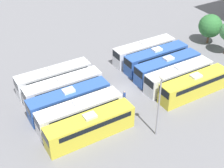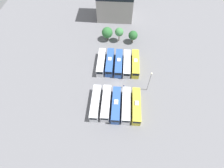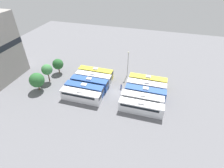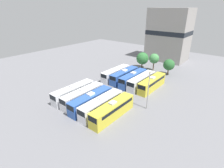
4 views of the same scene
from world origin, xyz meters
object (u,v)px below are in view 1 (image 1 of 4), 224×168
(tree_0, at_px, (210,26))
(bus_7, at_px, (168,67))
(bus_1, at_px, (64,88))
(worker_person, at_px, (124,97))
(light_pole, at_px, (160,97))
(bus_2, at_px, (70,100))
(bus_3, at_px, (80,112))
(bus_6, at_px, (156,58))
(bus_9, at_px, (194,85))
(bus_0, at_px, (54,78))
(bus_4, at_px, (91,126))
(bus_5, at_px, (144,51))
(bus_8, at_px, (179,76))

(tree_0, bearing_deg, bus_7, -69.68)
(bus_1, xyz_separation_m, tree_0, (-2.23, 31.91, 1.85))
(worker_person, relative_size, light_pole, 0.20)
(worker_person, bearing_deg, bus_7, 102.51)
(worker_person, height_order, tree_0, tree_0)
(bus_2, relative_size, bus_3, 1.00)
(bus_1, distance_m, bus_6, 17.39)
(bus_3, height_order, bus_9, same)
(bus_7, bearing_deg, bus_9, 1.30)
(bus_0, bearing_deg, bus_2, -2.60)
(bus_3, relative_size, bus_7, 1.00)
(bus_7, bearing_deg, bus_2, -90.19)
(bus_3, relative_size, bus_4, 1.00)
(bus_6, distance_m, light_pole, 17.60)
(bus_5, bearing_deg, bus_0, -90.06)
(bus_5, xyz_separation_m, bus_6, (3.19, 0.25, 0.00))
(bus_4, bearing_deg, bus_3, 178.97)
(bus_5, height_order, bus_7, same)
(bus_6, bearing_deg, worker_person, -61.29)
(bus_0, xyz_separation_m, worker_person, (8.74, 7.45, -0.93))
(bus_0, bearing_deg, bus_4, -1.16)
(bus_3, distance_m, bus_6, 18.87)
(bus_3, height_order, tree_0, tree_0)
(bus_3, bearing_deg, bus_6, 109.89)
(bus_0, distance_m, bus_8, 19.61)
(bus_0, relative_size, bus_3, 1.00)
(bus_5, relative_size, bus_6, 1.00)
(bus_6, bearing_deg, bus_9, -0.66)
(bus_5, xyz_separation_m, light_pole, (16.76, -10.10, 4.32))
(bus_4, bearing_deg, bus_9, 90.25)
(bus_9, bearing_deg, bus_8, -174.12)
(tree_0, bearing_deg, worker_person, -72.73)
(bus_1, bearing_deg, worker_person, 53.40)
(bus_9, distance_m, tree_0, 18.79)
(bus_0, relative_size, bus_7, 1.00)
(bus_4, bearing_deg, bus_5, 126.08)
(worker_person, bearing_deg, bus_1, -126.60)
(bus_1, bearing_deg, bus_2, -7.96)
(bus_7, bearing_deg, bus_4, -70.39)
(bus_1, distance_m, worker_person, 9.14)
(bus_2, xyz_separation_m, bus_4, (6.31, 0.04, 0.00))
(bus_1, height_order, bus_6, same)
(bus_2, xyz_separation_m, tree_0, (-5.41, 32.36, 1.85))
(bus_2, bearing_deg, worker_person, 73.85)
(tree_0, bearing_deg, bus_4, -70.07)
(bus_5, height_order, bus_6, same)
(bus_3, height_order, bus_5, same)
(bus_7, bearing_deg, bus_0, -110.76)
(bus_6, distance_m, bus_8, 6.38)
(bus_6, relative_size, bus_7, 1.00)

